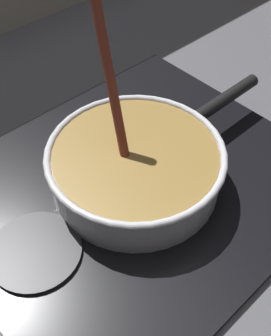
# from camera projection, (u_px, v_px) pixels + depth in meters

# --- Properties ---
(ground) EXTENTS (2.40, 1.60, 0.04)m
(ground) POSITION_uv_depth(u_px,v_px,m) (207.00, 321.00, 0.54)
(ground) COLOR #4C4C51
(hob_plate) EXTENTS (0.56, 0.48, 0.01)m
(hob_plate) POSITION_uv_depth(u_px,v_px,m) (136.00, 184.00, 0.66)
(hob_plate) COLOR black
(hob_plate) RESTS_ON ground
(burner_ring) EXTENTS (0.18, 0.18, 0.01)m
(burner_ring) POSITION_uv_depth(u_px,v_px,m) (136.00, 180.00, 0.66)
(burner_ring) COLOR #592D0C
(burner_ring) RESTS_ON hob_plate
(spare_burner) EXTENTS (0.13, 0.13, 0.01)m
(spare_burner) POSITION_uv_depth(u_px,v_px,m) (35.00, 251.00, 0.57)
(spare_burner) COLOR #262628
(spare_burner) RESTS_ON hob_plate
(cooking_pan) EXTENTS (0.42, 0.27, 0.27)m
(cooking_pan) POSITION_uv_depth(u_px,v_px,m) (136.00, 165.00, 0.63)
(cooking_pan) COLOR silver
(cooking_pan) RESTS_ON hob_plate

